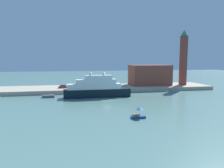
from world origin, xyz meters
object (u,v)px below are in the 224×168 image
(large_yacht, at_px, (96,88))
(small_motorboat, at_px, (138,114))
(bell_tower, at_px, (183,56))
(mooring_bollard, at_px, (111,88))
(harbor_building, at_px, (150,75))
(parked_car, at_px, (63,87))
(person_figure, at_px, (71,87))
(work_barge, at_px, (49,96))

(large_yacht, xyz_separation_m, small_motorboat, (6.62, -30.94, -2.30))
(large_yacht, xyz_separation_m, bell_tower, (46.51, 17.45, 12.98))
(bell_tower, relative_size, mooring_bollard, 36.47)
(large_yacht, bearing_deg, harbor_building, 34.27)
(small_motorboat, bearing_deg, harbor_building, 65.77)
(small_motorboat, xyz_separation_m, parked_car, (-19.64, 47.32, 1.23))
(harbor_building, relative_size, person_figure, 12.43)
(harbor_building, relative_size, parked_car, 4.35)
(large_yacht, relative_size, person_figure, 16.28)
(large_yacht, distance_m, harbor_building, 36.00)
(work_barge, relative_size, person_figure, 2.88)
(work_barge, xyz_separation_m, harbor_building, (47.82, 17.35, 6.28))
(large_yacht, height_order, mooring_bollard, large_yacht)
(small_motorboat, xyz_separation_m, harbor_building, (23.01, 51.12, 5.66))
(person_figure, bearing_deg, parked_car, 158.58)
(parked_car, bearing_deg, bell_tower, 1.03)
(parked_car, relative_size, person_figure, 2.86)
(mooring_bollard, bearing_deg, parked_car, 162.65)
(large_yacht, height_order, work_barge, large_yacht)
(bell_tower, bearing_deg, small_motorboat, -129.51)
(bell_tower, distance_m, person_figure, 57.95)
(parked_car, bearing_deg, work_barge, -110.88)
(person_figure, bearing_deg, work_barge, -124.81)
(bell_tower, bearing_deg, large_yacht, -159.44)
(mooring_bollard, bearing_deg, work_barge, -164.54)
(small_motorboat, height_order, work_barge, small_motorboat)
(bell_tower, bearing_deg, mooring_bollard, -169.11)
(large_yacht, bearing_deg, work_barge, 171.15)
(small_motorboat, xyz_separation_m, mooring_bollard, (0.93, 40.89, 1.00))
(large_yacht, height_order, parked_car, large_yacht)
(harbor_building, bearing_deg, parked_car, -174.90)
(small_motorboat, distance_m, person_figure, 48.83)
(work_barge, distance_m, bell_tower, 68.22)
(large_yacht, distance_m, bell_tower, 51.35)
(small_motorboat, relative_size, person_figure, 2.23)
(work_barge, xyz_separation_m, parked_car, (5.17, 13.55, 1.86))
(bell_tower, relative_size, parked_car, 6.13)
(parked_car, relative_size, mooring_bollard, 5.95)
(person_figure, bearing_deg, bell_tower, 2.42)
(small_motorboat, relative_size, bell_tower, 0.13)
(small_motorboat, distance_m, parked_car, 51.25)
(small_motorboat, bearing_deg, person_figure, 109.51)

